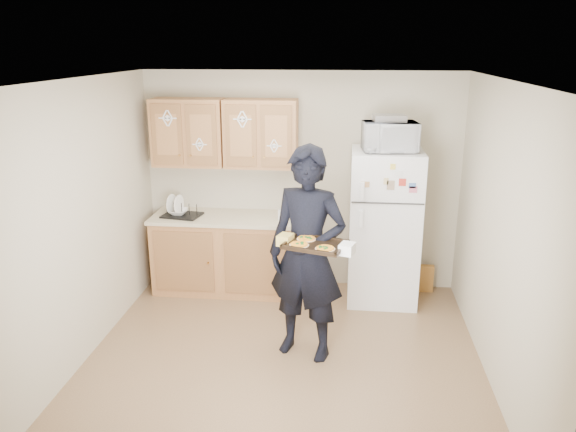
{
  "coord_description": "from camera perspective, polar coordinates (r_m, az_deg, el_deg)",
  "views": [
    {
      "loc": [
        0.54,
        -4.5,
        2.77
      ],
      "look_at": [
        -0.0,
        0.45,
        1.24
      ],
      "focal_mm": 35.0,
      "sensor_mm": 36.0,
      "label": 1
    }
  ],
  "objects": [
    {
      "name": "floor",
      "position": [
        5.31,
        -0.51,
        -14.4
      ],
      "size": [
        3.6,
        3.6,
        0.0
      ],
      "primitive_type": "plane",
      "color": "brown",
      "rests_on": "ground"
    },
    {
      "name": "ceiling",
      "position": [
        4.54,
        -0.59,
        13.63
      ],
      "size": [
        3.6,
        3.6,
        0.0
      ],
      "primitive_type": "plane",
      "color": "silver",
      "rests_on": "wall_back"
    },
    {
      "name": "wall_back",
      "position": [
        6.5,
        1.32,
        3.53
      ],
      "size": [
        3.6,
        0.04,
        2.5
      ],
      "primitive_type": "cube",
      "color": "#BCB299",
      "rests_on": "floor"
    },
    {
      "name": "wall_front",
      "position": [
        3.14,
        -4.48,
        -11.96
      ],
      "size": [
        3.6,
        0.04,
        2.5
      ],
      "primitive_type": "cube",
      "color": "#BCB299",
      "rests_on": "floor"
    },
    {
      "name": "wall_left",
      "position": [
        5.29,
        -20.29,
        -0.74
      ],
      "size": [
        0.04,
        3.6,
        2.5
      ],
      "primitive_type": "cube",
      "color": "#BCB299",
      "rests_on": "floor"
    },
    {
      "name": "wall_right",
      "position": [
        4.91,
        20.81,
        -2.13
      ],
      "size": [
        0.04,
        3.6,
        2.5
      ],
      "primitive_type": "cube",
      "color": "#BCB299",
      "rests_on": "floor"
    },
    {
      "name": "refrigerator",
      "position": [
        6.24,
        9.72,
        -1.1
      ],
      "size": [
        0.75,
        0.7,
        1.7
      ],
      "primitive_type": "cube",
      "color": "white",
      "rests_on": "floor"
    },
    {
      "name": "base_cabinet",
      "position": [
        6.57,
        -6.4,
        -3.93
      ],
      "size": [
        1.6,
        0.6,
        0.86
      ],
      "primitive_type": "cube",
      "color": "olive",
      "rests_on": "floor"
    },
    {
      "name": "countertop",
      "position": [
        6.42,
        -6.53,
        -0.18
      ],
      "size": [
        1.64,
        0.64,
        0.04
      ],
      "primitive_type": "cube",
      "color": "beige",
      "rests_on": "base_cabinet"
    },
    {
      "name": "upper_cab_left",
      "position": [
        6.44,
        -10.07,
        8.36
      ],
      "size": [
        0.8,
        0.33,
        0.75
      ],
      "primitive_type": "cube",
      "color": "olive",
      "rests_on": "wall_back"
    },
    {
      "name": "upper_cab_right",
      "position": [
        6.26,
        -2.76,
        8.35
      ],
      "size": [
        0.8,
        0.33,
        0.75
      ],
      "primitive_type": "cube",
      "color": "olive",
      "rests_on": "wall_back"
    },
    {
      "name": "cereal_box",
      "position": [
        6.76,
        13.7,
        -6.17
      ],
      "size": [
        0.2,
        0.07,
        0.32
      ],
      "primitive_type": "cube",
      "color": "gold",
      "rests_on": "floor"
    },
    {
      "name": "person",
      "position": [
        5.0,
        1.95,
        -3.94
      ],
      "size": [
        0.82,
        0.66,
        1.96
      ],
      "primitive_type": "imported",
      "rotation": [
        0.0,
        0.0,
        -0.3
      ],
      "color": "black",
      "rests_on": "floor"
    },
    {
      "name": "baking_tray",
      "position": [
        4.66,
        2.81,
        -2.99
      ],
      "size": [
        0.57,
        0.49,
        0.04
      ],
      "primitive_type": "cube",
      "rotation": [
        0.0,
        0.0,
        -0.3
      ],
      "color": "black",
      "rests_on": "person"
    },
    {
      "name": "pizza_front_left",
      "position": [
        4.62,
        1.13,
        -2.91
      ],
      "size": [
        0.16,
        0.16,
        0.02
      ],
      "primitive_type": "cylinder",
      "color": "orange",
      "rests_on": "baking_tray"
    },
    {
      "name": "pizza_front_right",
      "position": [
        4.55,
        3.79,
        -3.3
      ],
      "size": [
        0.16,
        0.16,
        0.02
      ],
      "primitive_type": "cylinder",
      "color": "orange",
      "rests_on": "baking_tray"
    },
    {
      "name": "pizza_back_left",
      "position": [
        4.77,
        1.88,
        -2.29
      ],
      "size": [
        0.16,
        0.16,
        0.02
      ],
      "primitive_type": "cylinder",
      "color": "orange",
      "rests_on": "baking_tray"
    },
    {
      "name": "microwave",
      "position": [
        5.96,
        10.29,
        7.93
      ],
      "size": [
        0.6,
        0.44,
        0.31
      ],
      "primitive_type": "imported",
      "rotation": [
        0.0,
        0.0,
        0.13
      ],
      "color": "white",
      "rests_on": "refrigerator"
    },
    {
      "name": "foil_pan",
      "position": [
        5.97,
        10.25,
        9.76
      ],
      "size": [
        0.35,
        0.27,
        0.07
      ],
      "primitive_type": "cube",
      "rotation": [
        0.0,
        0.0,
        0.12
      ],
      "color": "#AFAFB6",
      "rests_on": "microwave"
    },
    {
      "name": "dish_rack",
      "position": [
        6.46,
        -10.75,
        0.7
      ],
      "size": [
        0.46,
        0.37,
        0.17
      ],
      "primitive_type": "cube",
      "rotation": [
        0.0,
        0.0,
        -0.17
      ],
      "color": "black",
      "rests_on": "countertop"
    },
    {
      "name": "bowl",
      "position": [
        6.49,
        -11.11,
        0.42
      ],
      "size": [
        0.23,
        0.23,
        0.05
      ],
      "primitive_type": "imported",
      "rotation": [
        0.0,
        0.0,
        0.03
      ],
      "color": "white",
      "rests_on": "dish_rack"
    },
    {
      "name": "soap_bottle",
      "position": [
        6.21,
        -0.57,
        0.4
      ],
      "size": [
        0.09,
        0.09,
        0.18
      ],
      "primitive_type": "imported",
      "rotation": [
        0.0,
        0.0,
        -0.15
      ],
      "color": "white",
      "rests_on": "countertop"
    }
  ]
}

